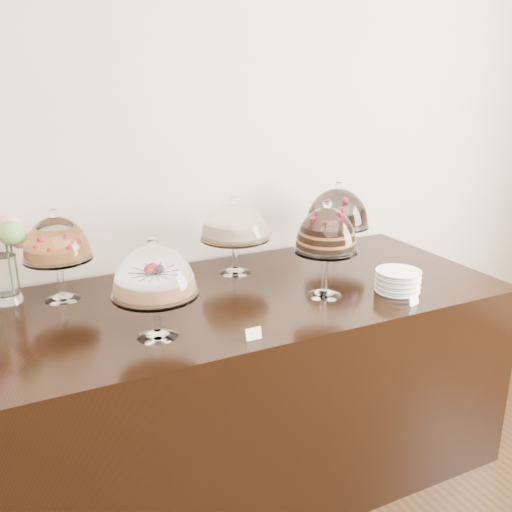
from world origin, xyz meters
name	(u,v)px	position (x,y,z in m)	size (l,w,h in m)	color
wall_back	(184,140)	(0.00, 3.00, 1.50)	(5.00, 0.04, 3.00)	beige
display_counter	(251,383)	(0.09, 2.45, 0.45)	(2.20, 1.00, 0.90)	black
cake_stand_sugar_sponge	(154,276)	(-0.40, 2.21, 1.13)	(0.31, 0.31, 0.38)	white
cake_stand_choco_layer	(326,234)	(0.35, 2.28, 1.17)	(0.27, 0.27, 0.42)	white
cake_stand_cheesecake	(235,224)	(0.13, 2.71, 1.14)	(0.33, 0.33, 0.37)	white
cake_stand_dark_choco	(338,210)	(0.70, 2.71, 1.14)	(0.32, 0.32, 0.39)	white
cake_stand_fruit_tart	(57,243)	(-0.66, 2.73, 1.15)	(0.28, 0.28, 0.39)	white
plate_stack	(398,281)	(0.66, 2.18, 0.95)	(0.19, 0.19, 0.09)	white
price_card_left	(254,334)	(-0.10, 2.03, 0.92)	(0.06, 0.01, 0.04)	white
price_card_right	(414,300)	(0.62, 2.03, 0.92)	(0.06, 0.01, 0.04)	white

